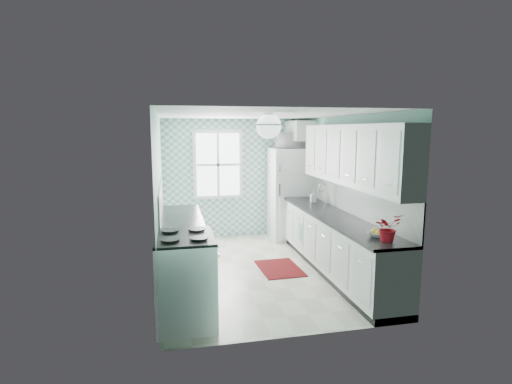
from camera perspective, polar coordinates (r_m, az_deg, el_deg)
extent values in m
cube|color=beige|center=(6.69, 0.04, -11.07)|extent=(3.00, 4.40, 0.02)
cube|color=white|center=(6.29, 0.04, 11.05)|extent=(3.00, 4.40, 0.02)
cube|color=#6DA898|center=(8.52, -3.12, 1.98)|extent=(3.00, 0.02, 2.50)
cube|color=#6DA898|center=(4.28, 6.36, -5.01)|extent=(3.00, 0.02, 2.50)
cube|color=#6DA898|center=(6.23, -13.67, -0.82)|extent=(0.02, 4.40, 2.50)
cube|color=#6DA898|center=(6.85, 12.48, 0.08)|extent=(0.02, 4.40, 2.50)
cube|color=#65AAA8|center=(8.50, -3.10, 1.96)|extent=(3.00, 0.01, 2.50)
cube|color=white|center=(8.40, -5.45, 3.91)|extent=(1.04, 0.05, 1.44)
cube|color=white|center=(8.38, -5.44, 3.90)|extent=(0.90, 0.02, 1.30)
cube|color=white|center=(6.49, 13.76, -0.93)|extent=(0.02, 3.60, 0.51)
cube|color=white|center=(6.16, -13.46, -1.43)|extent=(0.02, 2.15, 0.51)
cube|color=silver|center=(6.16, 13.53, 5.17)|extent=(0.33, 3.20, 0.90)
cube|color=silver|center=(8.40, 6.14, 8.68)|extent=(0.40, 0.74, 0.40)
cylinder|color=silver|center=(5.51, 1.84, 11.04)|extent=(0.14, 0.14, 0.04)
cylinder|color=silver|center=(5.51, 1.83, 10.31)|extent=(0.02, 0.02, 0.12)
sphere|color=white|center=(5.51, 1.83, 9.37)|extent=(0.34, 0.34, 0.34)
cube|color=white|center=(6.54, 11.23, -7.48)|extent=(0.60, 3.60, 0.90)
cube|color=black|center=(6.41, 11.23, -3.46)|extent=(0.63, 3.60, 0.04)
cube|color=white|center=(6.34, -10.59, -7.99)|extent=(0.60, 2.15, 0.90)
cube|color=black|center=(6.22, -10.57, -3.83)|extent=(0.63, 2.15, 0.04)
cube|color=white|center=(8.39, 4.87, -0.22)|extent=(0.83, 0.78, 1.90)
cube|color=silver|center=(7.96, 5.74, 2.44)|extent=(0.81, 0.01, 0.02)
cube|color=silver|center=(7.82, 3.41, 4.04)|extent=(0.03, 0.03, 0.30)
cube|color=silver|center=(7.91, 3.37, -0.76)|extent=(0.03, 0.03, 0.54)
cube|color=silver|center=(4.90, -10.06, -12.15)|extent=(0.68, 0.86, 1.03)
cube|color=black|center=(4.74, -10.23, -6.35)|extent=(0.68, 0.86, 0.03)
cube|color=black|center=(4.89, -5.98, -11.26)|extent=(0.01, 0.57, 0.34)
cube|color=silver|center=(7.16, 8.76, -2.11)|extent=(0.43, 0.36, 0.12)
cylinder|color=silver|center=(7.18, 9.95, -0.49)|extent=(0.02, 0.02, 0.30)
torus|color=silver|center=(7.13, 9.54, 1.00)|extent=(0.16, 0.02, 0.16)
cube|color=#730105|center=(6.72, 3.39, -10.81)|extent=(0.68, 0.95, 0.01)
cube|color=#4DBBB8|center=(7.16, 6.30, -5.67)|extent=(0.08, 0.20, 0.32)
imported|color=white|center=(5.28, 17.03, -5.79)|extent=(0.34, 0.34, 0.06)
imported|color=red|center=(5.05, 18.34, -4.87)|extent=(0.37, 0.34, 0.34)
imported|color=#AAC7D0|center=(7.48, 8.17, -0.62)|extent=(0.10, 0.11, 0.22)
imported|color=silver|center=(8.29, 4.97, 7.34)|extent=(0.57, 0.40, 0.31)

